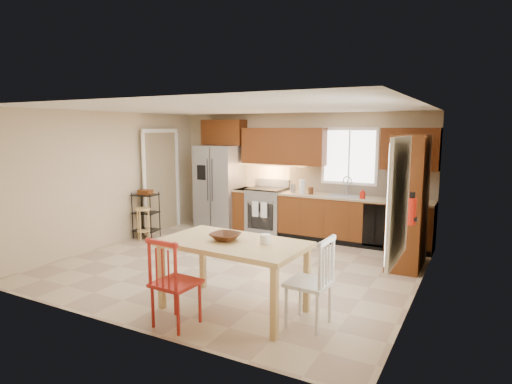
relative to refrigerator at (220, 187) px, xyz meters
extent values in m
plane|color=tan|center=(1.70, -2.12, -0.91)|extent=(5.50, 5.50, 0.00)
cube|color=silver|center=(1.70, -2.12, 1.59)|extent=(5.50, 5.00, 0.02)
cube|color=#CCB793|center=(1.70, 0.38, 0.34)|extent=(5.50, 0.02, 2.50)
cube|color=#CCB793|center=(1.70, -4.62, 0.34)|extent=(5.50, 0.02, 2.50)
cube|color=#CCB793|center=(-1.05, -2.12, 0.34)|extent=(0.02, 5.00, 2.50)
cube|color=#CCB793|center=(4.45, -2.12, 0.34)|extent=(0.02, 5.00, 2.50)
cube|color=gray|center=(0.00, 0.00, 0.00)|extent=(0.92, 0.75, 1.82)
cube|color=gray|center=(1.15, 0.06, -0.45)|extent=(0.76, 0.63, 0.92)
cube|color=#5C2F11|center=(0.60, 0.08, -0.46)|extent=(0.30, 0.60, 0.90)
cube|color=#5C2F11|center=(2.99, 0.08, -0.46)|extent=(2.92, 0.60, 0.90)
cube|color=black|center=(3.55, -0.22, -0.46)|extent=(0.60, 0.02, 0.78)
cube|color=beige|center=(2.99, 0.36, 0.27)|extent=(2.92, 0.03, 0.55)
cube|color=#552A0E|center=(0.00, 0.20, 1.19)|extent=(1.00, 0.35, 0.55)
cube|color=#552A0E|center=(1.45, 0.20, 0.92)|extent=(1.80, 0.35, 0.75)
cube|color=#552A0E|center=(3.95, 0.20, 0.92)|extent=(1.00, 0.35, 0.75)
cube|color=white|center=(2.80, 0.35, 0.74)|extent=(1.12, 0.04, 1.12)
cube|color=gray|center=(2.80, 0.08, -0.05)|extent=(0.62, 0.46, 0.16)
cube|color=#FFBF66|center=(1.15, 0.17, 0.52)|extent=(1.60, 0.30, 0.01)
imported|color=red|center=(3.18, -0.02, 0.09)|extent=(0.09, 0.09, 0.19)
cylinder|color=silver|center=(1.95, 0.03, 0.13)|extent=(0.12, 0.12, 0.28)
cylinder|color=gray|center=(1.75, 0.03, 0.08)|extent=(0.11, 0.11, 0.18)
cylinder|color=#4A2613|center=(2.15, 0.00, 0.06)|extent=(0.10, 0.10, 0.14)
cube|color=#5C2F11|center=(4.13, -0.93, 0.14)|extent=(0.50, 0.95, 2.10)
cylinder|color=red|center=(4.33, -1.98, 0.19)|extent=(0.12, 0.12, 0.36)
cube|color=white|center=(4.38, -3.27, 0.54)|extent=(0.04, 1.02, 1.32)
cube|color=#8C7A59|center=(-0.97, -0.82, 0.14)|extent=(0.04, 0.95, 2.10)
imported|color=#4A2613|center=(2.45, -3.64, -0.06)|extent=(0.37, 0.37, 0.09)
cylinder|color=silver|center=(2.94, -3.53, -0.02)|extent=(0.15, 0.15, 0.16)
camera|label=1|loc=(5.15, -7.87, 1.28)|focal=30.00mm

